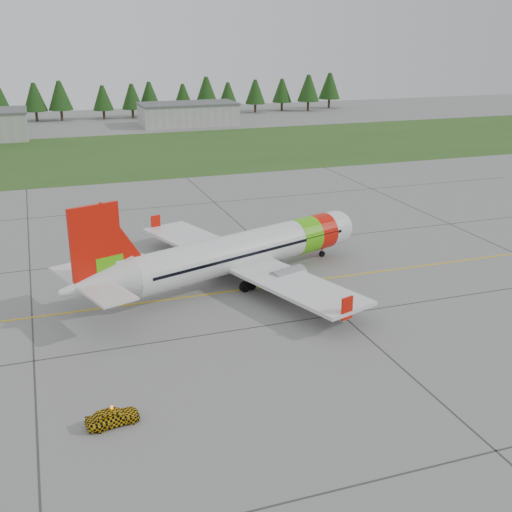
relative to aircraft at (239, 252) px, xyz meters
name	(u,v)px	position (x,y,z in m)	size (l,w,h in m)	color
ground	(229,331)	(-4.23, -10.47, -2.86)	(320.00, 320.00, 0.00)	gray
aircraft	(239,252)	(0.00, 0.00, 0.00)	(31.59, 29.96, 9.91)	silver
follow_me_car	(111,401)	(-14.77, -20.50, -1.22)	(1.32, 1.12, 3.28)	yellow
grass_strip	(106,155)	(-4.23, 71.53, -2.84)	(320.00, 50.00, 0.03)	#30561E
taxi_guideline	(204,295)	(-4.23, -2.47, -2.85)	(120.00, 0.25, 0.02)	gold
hangar_east	(188,115)	(20.77, 107.53, -0.26)	(24.00, 12.00, 5.20)	#A8A8A3
treeline	(80,101)	(-4.23, 127.53, 2.14)	(160.00, 8.00, 10.00)	#1C3F14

